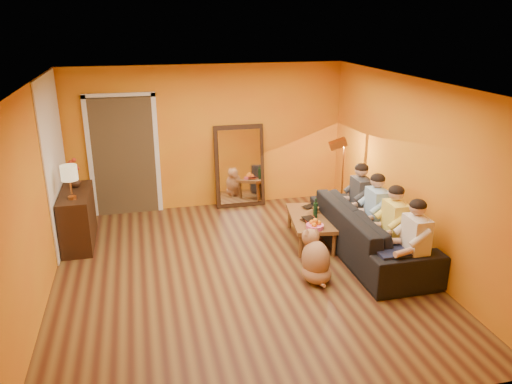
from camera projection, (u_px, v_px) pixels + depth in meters
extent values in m
cube|color=brown|center=(240.00, 273.00, 6.94)|extent=(5.00, 5.50, 0.00)
cube|color=white|center=(238.00, 84.00, 6.07)|extent=(5.00, 5.50, 0.00)
cube|color=orange|center=(208.00, 138.00, 9.02)|extent=(5.00, 0.00, 2.60)
cube|color=orange|center=(34.00, 201.00, 5.95)|extent=(0.00, 5.50, 2.60)
cube|color=orange|center=(412.00, 172.00, 7.05)|extent=(0.00, 5.50, 2.60)
cube|color=white|center=(55.00, 161.00, 7.56)|extent=(0.02, 1.90, 2.58)
cube|color=#3F2D19|center=(124.00, 155.00, 8.85)|extent=(1.06, 0.30, 2.10)
cube|color=white|center=(90.00, 159.00, 8.61)|extent=(0.08, 0.06, 2.20)
cube|color=white|center=(157.00, 155.00, 8.86)|extent=(0.08, 0.06, 2.20)
cube|color=white|center=(118.00, 95.00, 8.38)|extent=(1.22, 0.06, 0.08)
cube|color=black|center=(240.00, 166.00, 9.21)|extent=(0.92, 0.27, 1.51)
cube|color=white|center=(240.00, 167.00, 9.18)|extent=(0.78, 0.21, 1.35)
cube|color=black|center=(78.00, 218.00, 7.72)|extent=(0.44, 1.18, 0.85)
imported|color=black|center=(370.00, 231.00, 7.38)|extent=(2.55, 1.00, 0.74)
cylinder|color=black|center=(315.00, 208.00, 7.71)|extent=(0.07, 0.07, 0.31)
imported|color=#B27F3F|center=(316.00, 210.00, 7.91)|extent=(0.12, 0.12, 0.10)
imported|color=black|center=(314.00, 207.00, 8.15)|extent=(0.42, 0.36, 0.03)
imported|color=black|center=(304.00, 222.00, 7.57)|extent=(0.23, 0.27, 0.02)
imported|color=#A82B13|center=(305.00, 220.00, 7.57)|extent=(0.19, 0.25, 0.02)
imported|color=black|center=(304.00, 220.00, 7.54)|extent=(0.20, 0.25, 0.02)
imported|color=black|center=(75.00, 182.00, 7.78)|extent=(0.16, 0.16, 0.17)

